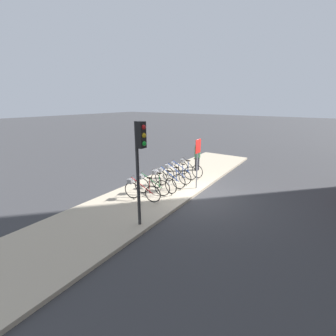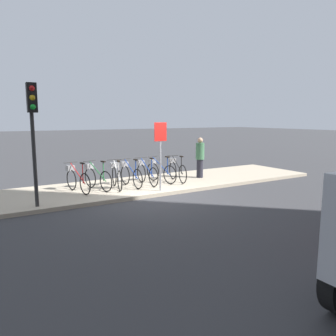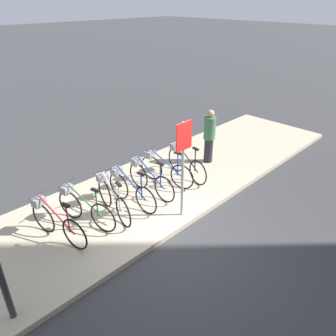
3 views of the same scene
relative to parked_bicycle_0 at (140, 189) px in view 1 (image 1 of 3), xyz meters
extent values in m
plane|color=#38383A|center=(1.90, -1.57, -0.56)|extent=(120.00, 120.00, 0.00)
cube|color=#B7A88E|center=(1.90, 0.04, -0.50)|extent=(15.40, 3.21, 0.12)
torus|color=black|center=(0.11, -0.56, -0.10)|extent=(0.16, 0.68, 0.69)
torus|color=black|center=(-0.07, 0.37, -0.10)|extent=(0.16, 0.68, 0.69)
cylinder|color=red|center=(0.02, -0.09, 0.18)|extent=(0.21, 0.95, 0.58)
cylinder|color=red|center=(0.08, -0.43, 0.21)|extent=(0.04, 0.04, 0.62)
cube|color=black|center=(0.08, -0.43, 0.54)|extent=(0.11, 0.21, 0.04)
cylinder|color=#262626|center=(-0.07, 0.37, 0.49)|extent=(0.46, 0.11, 0.02)
cube|color=gray|center=(-0.08, 0.42, 0.29)|extent=(0.27, 0.24, 0.18)
torus|color=black|center=(0.81, -0.51, -0.10)|extent=(0.20, 0.68, 0.69)
torus|color=black|center=(0.58, 0.41, -0.10)|extent=(0.20, 0.68, 0.69)
cylinder|color=#267238|center=(0.70, -0.05, 0.18)|extent=(0.26, 0.94, 0.58)
cylinder|color=#267238|center=(0.78, -0.38, 0.21)|extent=(0.04, 0.04, 0.62)
cube|color=black|center=(0.78, -0.38, 0.54)|extent=(0.12, 0.21, 0.04)
cylinder|color=#262626|center=(0.58, 0.41, 0.49)|extent=(0.45, 0.13, 0.02)
cube|color=gray|center=(0.57, 0.46, 0.29)|extent=(0.28, 0.25, 0.18)
torus|color=black|center=(1.23, -0.65, -0.10)|extent=(0.17, 0.68, 0.69)
torus|color=black|center=(1.41, 0.28, -0.10)|extent=(0.17, 0.68, 0.69)
cylinder|color=silver|center=(1.32, -0.19, 0.18)|extent=(0.22, 0.95, 0.58)
cylinder|color=silver|center=(1.25, -0.52, 0.21)|extent=(0.04, 0.04, 0.62)
cube|color=black|center=(1.25, -0.52, 0.54)|extent=(0.11, 0.21, 0.04)
cylinder|color=#262626|center=(1.41, 0.28, 0.49)|extent=(0.46, 0.11, 0.02)
cube|color=gray|center=(1.42, 0.33, 0.29)|extent=(0.27, 0.24, 0.18)
torus|color=black|center=(1.88, -0.65, -0.10)|extent=(0.06, 0.69, 0.69)
torus|color=black|center=(1.84, 0.30, -0.10)|extent=(0.06, 0.69, 0.69)
cylinder|color=navy|center=(1.86, -0.17, 0.18)|extent=(0.07, 0.96, 0.58)
cylinder|color=navy|center=(1.87, -0.52, 0.21)|extent=(0.03, 0.03, 0.62)
cube|color=black|center=(1.87, -0.52, 0.54)|extent=(0.08, 0.20, 0.04)
cylinder|color=#262626|center=(1.84, 0.30, 0.49)|extent=(0.46, 0.04, 0.02)
cube|color=gray|center=(1.84, 0.35, 0.29)|extent=(0.25, 0.21, 0.18)
torus|color=black|center=(2.51, -0.60, -0.10)|extent=(0.04, 0.69, 0.69)
torus|color=black|center=(2.51, 0.35, -0.10)|extent=(0.04, 0.69, 0.69)
cylinder|color=navy|center=(2.51, -0.13, 0.18)|extent=(0.03, 0.96, 0.58)
cylinder|color=navy|center=(2.51, -0.47, 0.21)|extent=(0.03, 0.03, 0.62)
cube|color=black|center=(2.51, -0.47, 0.54)|extent=(0.07, 0.20, 0.04)
cylinder|color=#262626|center=(2.51, 0.35, 0.49)|extent=(0.46, 0.02, 0.02)
cube|color=gray|center=(2.51, 0.40, 0.29)|extent=(0.24, 0.20, 0.18)
torus|color=black|center=(3.25, -0.49, -0.10)|extent=(0.18, 0.68, 0.69)
torus|color=black|center=(3.05, 0.43, -0.10)|extent=(0.18, 0.68, 0.69)
cylinder|color=navy|center=(3.15, -0.03, 0.18)|extent=(0.24, 0.95, 0.58)
cylinder|color=navy|center=(3.22, -0.36, 0.21)|extent=(0.04, 0.04, 0.62)
cube|color=black|center=(3.22, -0.36, 0.54)|extent=(0.11, 0.21, 0.04)
cylinder|color=#262626|center=(3.05, 0.43, 0.49)|extent=(0.45, 0.12, 0.02)
cube|color=gray|center=(3.04, 0.48, 0.29)|extent=(0.28, 0.25, 0.18)
torus|color=black|center=(3.71, -0.64, -0.10)|extent=(0.15, 0.69, 0.69)
torus|color=black|center=(3.86, 0.30, -0.10)|extent=(0.15, 0.69, 0.69)
cylinder|color=black|center=(3.79, -0.17, 0.18)|extent=(0.19, 0.96, 0.58)
cylinder|color=black|center=(3.73, -0.51, 0.21)|extent=(0.04, 0.04, 0.62)
cube|color=black|center=(3.73, -0.51, 0.54)|extent=(0.10, 0.21, 0.04)
cylinder|color=#262626|center=(3.86, 0.30, 0.49)|extent=(0.46, 0.10, 0.02)
cube|color=gray|center=(3.87, 0.35, 0.29)|extent=(0.27, 0.24, 0.18)
cylinder|color=#23232D|center=(4.98, 0.03, -0.07)|extent=(0.26, 0.26, 0.74)
cylinder|color=#3F724C|center=(4.98, 0.03, 0.63)|extent=(0.34, 0.34, 0.66)
sphere|color=tan|center=(4.98, 0.03, 1.06)|extent=(0.21, 0.21, 0.21)
cylinder|color=#2D2D2D|center=(-1.43, -1.22, 1.19)|extent=(0.10, 0.10, 3.27)
cube|color=black|center=(-1.43, -1.40, 2.45)|extent=(0.24, 0.20, 0.75)
sphere|color=red|center=(-1.43, -1.50, 2.68)|extent=(0.14, 0.14, 0.14)
sphere|color=gold|center=(-1.43, -1.50, 2.45)|extent=(0.14, 0.14, 0.14)
sphere|color=green|center=(-1.43, -1.50, 2.22)|extent=(0.14, 0.14, 0.14)
cylinder|color=#99999E|center=(2.41, -1.27, 0.68)|extent=(0.06, 0.06, 2.24)
cube|color=red|center=(2.41, -1.29, 1.50)|extent=(0.44, 0.03, 0.60)
camera|label=1|loc=(-6.24, -5.61, 3.36)|focal=24.00mm
camera|label=2|loc=(-2.85, -10.47, 1.94)|focal=35.00mm
camera|label=3|loc=(-2.17, -5.37, 4.01)|focal=35.00mm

